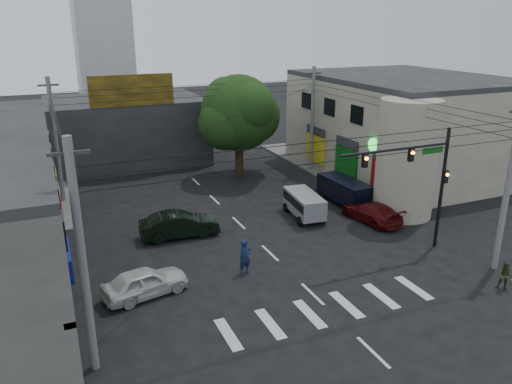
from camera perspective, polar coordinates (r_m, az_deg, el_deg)
ground at (r=27.61m, az=3.38°, el=-8.66°), size 160.00×160.00×0.00m
sidewalk_far_right at (r=50.94m, az=12.52°, el=4.03°), size 16.00×16.00×0.15m
building_right at (r=46.23m, az=16.46°, el=7.22°), size 14.00×18.00×8.00m
corner_column at (r=35.11m, az=16.80°, el=3.64°), size 4.00×4.00×8.00m
building_far at (r=49.31m, az=-14.62°, el=6.88°), size 14.00×10.00×6.00m
billboard at (r=43.83m, az=-14.02°, el=11.20°), size 7.00×0.30×2.60m
street_tree at (r=42.28m, az=-1.99°, el=8.97°), size 6.40×6.40×8.70m
traffic_gantry at (r=29.24m, az=18.33°, el=2.19°), size 7.10×0.35×7.20m
utility_pole_near_left at (r=19.14m, az=-19.24°, el=-7.48°), size 0.32×0.32×9.20m
utility_pole_near_right at (r=28.89m, az=26.82°, el=0.40°), size 0.32×0.32×9.20m
utility_pole_far_left at (r=38.68m, az=-21.91°, el=5.36°), size 0.32×0.32×9.20m
utility_pole_far_right at (r=44.32m, az=6.44°, el=8.18°), size 0.32×0.32×9.20m
dark_sedan at (r=31.40m, az=-8.75°, el=-3.72°), size 2.24×5.04×1.60m
white_compact at (r=25.30m, az=-12.56°, el=-10.01°), size 3.47×4.94×1.44m
maroon_sedan at (r=34.31m, az=13.04°, el=-2.23°), size 3.14×5.17×1.35m
silver_minivan at (r=34.21m, az=5.51°, el=-1.55°), size 4.33×2.54×1.70m
navy_van at (r=37.07m, az=10.05°, el=-0.00°), size 4.83×2.23×1.86m
traffic_officer at (r=26.58m, az=-1.27°, el=-7.45°), size 0.84×0.67×1.93m
pedestrian_olive at (r=28.07m, az=26.60°, el=-8.58°), size 1.28×1.28×1.52m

